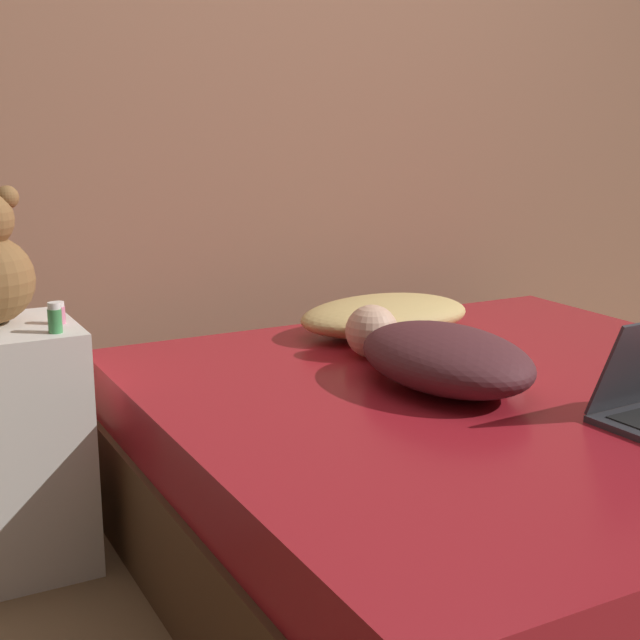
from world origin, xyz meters
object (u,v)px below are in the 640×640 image
object	(u,v)px
person_lying	(438,355)
bottle_pink	(58,313)
pillow	(385,315)
bottle_green	(55,318)

from	to	relation	value
person_lying	bottle_pink	xyz separation A→B (m)	(-0.87, 0.46, 0.11)
pillow	person_lying	world-z (taller)	person_lying
pillow	bottle_green	world-z (taller)	bottle_green
person_lying	bottle_green	bearing A→B (deg)	155.63
pillow	bottle_green	distance (m)	1.08
person_lying	bottle_green	world-z (taller)	bottle_green
pillow	bottle_green	bearing A→B (deg)	-171.56
person_lying	bottle_pink	bearing A→B (deg)	149.90
pillow	person_lying	xyz separation A→B (m)	(-0.17, -0.52, 0.02)
person_lying	bottle_pink	distance (m)	0.99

